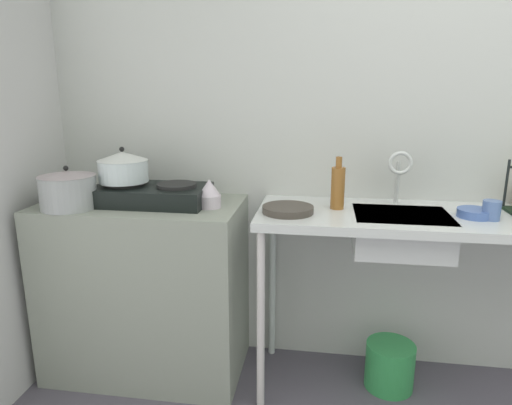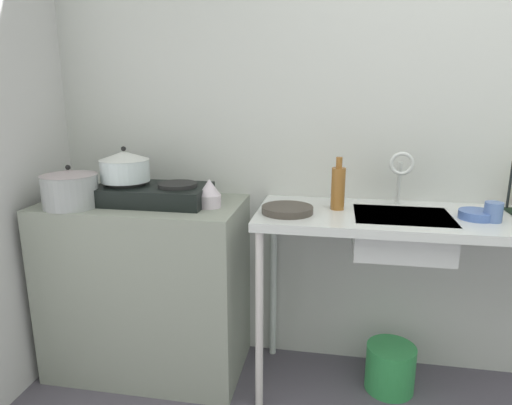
{
  "view_description": "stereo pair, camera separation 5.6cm",
  "coord_description": "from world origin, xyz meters",
  "px_view_note": "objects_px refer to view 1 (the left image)",
  "views": [
    {
      "loc": [
        -0.93,
        -0.81,
        1.45
      ],
      "look_at": [
        -1.24,
        1.22,
        0.94
      ],
      "focal_mm": 31.37,
      "sensor_mm": 36.0,
      "label": 1
    },
    {
      "loc": [
        -0.87,
        -0.8,
        1.45
      ],
      "look_at": [
        -1.24,
        1.22,
        0.94
      ],
      "focal_mm": 31.37,
      "sensor_mm": 36.0,
      "label": 2
    }
  ],
  "objects_px": {
    "frying_pan": "(288,209)",
    "cup_by_rack": "(491,210)",
    "pot_beside_stove": "(68,189)",
    "small_bowl_on_drainboard": "(475,213)",
    "bucket_on_floor": "(390,365)",
    "stove": "(151,194)",
    "pot_on_left_burner": "(123,167)",
    "sink_basin": "(401,233)",
    "faucet": "(399,168)",
    "percolator": "(209,194)",
    "bottle_by_sink": "(338,187)"
  },
  "relations": [
    {
      "from": "percolator",
      "to": "cup_by_rack",
      "type": "bearing_deg",
      "value": -0.93
    },
    {
      "from": "percolator",
      "to": "frying_pan",
      "type": "relative_size",
      "value": 0.58
    },
    {
      "from": "percolator",
      "to": "sink_basin",
      "type": "distance_m",
      "value": 0.9
    },
    {
      "from": "sink_basin",
      "to": "bottle_by_sink",
      "type": "relative_size",
      "value": 1.72
    },
    {
      "from": "percolator",
      "to": "small_bowl_on_drainboard",
      "type": "height_order",
      "value": "percolator"
    },
    {
      "from": "sink_basin",
      "to": "bucket_on_floor",
      "type": "bearing_deg",
      "value": 80.11
    },
    {
      "from": "sink_basin",
      "to": "bucket_on_floor",
      "type": "height_order",
      "value": "sink_basin"
    },
    {
      "from": "percolator",
      "to": "stove",
      "type": "bearing_deg",
      "value": 173.75
    },
    {
      "from": "percolator",
      "to": "pot_beside_stove",
      "type": "bearing_deg",
      "value": -170.41
    },
    {
      "from": "faucet",
      "to": "cup_by_rack",
      "type": "relative_size",
      "value": 3.13
    },
    {
      "from": "stove",
      "to": "sink_basin",
      "type": "relative_size",
      "value": 1.32
    },
    {
      "from": "pot_beside_stove",
      "to": "small_bowl_on_drainboard",
      "type": "bearing_deg",
      "value": 3.81
    },
    {
      "from": "stove",
      "to": "cup_by_rack",
      "type": "xyz_separation_m",
      "value": [
        1.55,
        -0.05,
        -0.01
      ]
    },
    {
      "from": "pot_beside_stove",
      "to": "bucket_on_floor",
      "type": "height_order",
      "value": "pot_beside_stove"
    },
    {
      "from": "pot_beside_stove",
      "to": "frying_pan",
      "type": "bearing_deg",
      "value": 4.04
    },
    {
      "from": "pot_on_left_burner",
      "to": "bucket_on_floor",
      "type": "bearing_deg",
      "value": 0.78
    },
    {
      "from": "sink_basin",
      "to": "bucket_on_floor",
      "type": "relative_size",
      "value": 1.76
    },
    {
      "from": "stove",
      "to": "cup_by_rack",
      "type": "distance_m",
      "value": 1.55
    },
    {
      "from": "small_bowl_on_drainboard",
      "to": "bottle_by_sink",
      "type": "distance_m",
      "value": 0.6
    },
    {
      "from": "percolator",
      "to": "bucket_on_floor",
      "type": "xyz_separation_m",
      "value": [
        0.89,
        0.05,
        -0.86
      ]
    },
    {
      "from": "percolator",
      "to": "bucket_on_floor",
      "type": "height_order",
      "value": "percolator"
    },
    {
      "from": "stove",
      "to": "bucket_on_floor",
      "type": "bearing_deg",
      "value": 0.87
    },
    {
      "from": "bottle_by_sink",
      "to": "frying_pan",
      "type": "bearing_deg",
      "value": -154.25
    },
    {
      "from": "percolator",
      "to": "frying_pan",
      "type": "height_order",
      "value": "percolator"
    },
    {
      "from": "sink_basin",
      "to": "faucet",
      "type": "distance_m",
      "value": 0.31
    },
    {
      "from": "stove",
      "to": "percolator",
      "type": "height_order",
      "value": "percolator"
    },
    {
      "from": "percolator",
      "to": "small_bowl_on_drainboard",
      "type": "bearing_deg",
      "value": 0.61
    },
    {
      "from": "pot_beside_stove",
      "to": "small_bowl_on_drainboard",
      "type": "relative_size",
      "value": 1.75
    },
    {
      "from": "pot_on_left_burner",
      "to": "bottle_by_sink",
      "type": "relative_size",
      "value": 0.99
    },
    {
      "from": "stove",
      "to": "bucket_on_floor",
      "type": "height_order",
      "value": "stove"
    },
    {
      "from": "stove",
      "to": "pot_on_left_burner",
      "type": "relative_size",
      "value": 2.3
    },
    {
      "from": "small_bowl_on_drainboard",
      "to": "bucket_on_floor",
      "type": "distance_m",
      "value": 0.87
    },
    {
      "from": "pot_beside_stove",
      "to": "faucet",
      "type": "relative_size",
      "value": 0.99
    },
    {
      "from": "bucket_on_floor",
      "to": "pot_beside_stove",
      "type": "bearing_deg",
      "value": -174.02
    },
    {
      "from": "sink_basin",
      "to": "frying_pan",
      "type": "distance_m",
      "value": 0.52
    },
    {
      "from": "pot_beside_stove",
      "to": "cup_by_rack",
      "type": "height_order",
      "value": "pot_beside_stove"
    },
    {
      "from": "pot_on_left_burner",
      "to": "percolator",
      "type": "bearing_deg",
      "value": -4.35
    },
    {
      "from": "pot_beside_stove",
      "to": "bucket_on_floor",
      "type": "xyz_separation_m",
      "value": [
        1.54,
        0.16,
        -0.89
      ]
    },
    {
      "from": "cup_by_rack",
      "to": "bucket_on_floor",
      "type": "bearing_deg",
      "value": 168.54
    },
    {
      "from": "stove",
      "to": "bottle_by_sink",
      "type": "relative_size",
      "value": 2.27
    },
    {
      "from": "stove",
      "to": "cup_by_rack",
      "type": "bearing_deg",
      "value": -1.98
    },
    {
      "from": "pot_beside_stove",
      "to": "faucet",
      "type": "bearing_deg",
      "value": 10.65
    },
    {
      "from": "frying_pan",
      "to": "percolator",
      "type": "bearing_deg",
      "value": 174.25
    },
    {
      "from": "frying_pan",
      "to": "bucket_on_floor",
      "type": "bearing_deg",
      "value": 9.79
    },
    {
      "from": "small_bowl_on_drainboard",
      "to": "bucket_on_floor",
      "type": "bearing_deg",
      "value": 172.6
    },
    {
      "from": "percolator",
      "to": "cup_by_rack",
      "type": "relative_size",
      "value": 1.62
    },
    {
      "from": "stove",
      "to": "frying_pan",
      "type": "bearing_deg",
      "value": -5.97
    },
    {
      "from": "frying_pan",
      "to": "cup_by_rack",
      "type": "xyz_separation_m",
      "value": [
        0.87,
        0.02,
        0.03
      ]
    },
    {
      "from": "frying_pan",
      "to": "cup_by_rack",
      "type": "distance_m",
      "value": 0.87
    },
    {
      "from": "stove",
      "to": "sink_basin",
      "type": "height_order",
      "value": "stove"
    }
  ]
}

